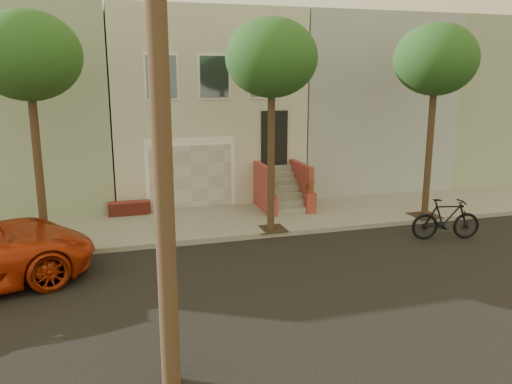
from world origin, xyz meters
name	(u,v)px	position (x,y,z in m)	size (l,w,h in m)	color
ground	(282,285)	(0.00, 0.00, 0.00)	(90.00, 90.00, 0.00)	black
sidewalk	(228,221)	(0.00, 5.35, 0.07)	(40.00, 3.70, 0.15)	gray
house_row	(195,103)	(0.00, 11.19, 3.64)	(33.10, 11.70, 7.00)	#BDB6A1
tree_left	(28,57)	(-5.50, 3.90, 5.26)	(2.70, 2.57, 6.30)	#2D2116
tree_mid	(272,59)	(1.00, 3.90, 5.26)	(2.70, 2.57, 6.30)	#2D2116
tree_right	(436,61)	(6.50, 3.90, 5.26)	(2.70, 2.57, 6.30)	#2D2116
motorcycle	(446,219)	(5.85, 1.91, 0.62)	(0.59, 2.07, 1.24)	black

